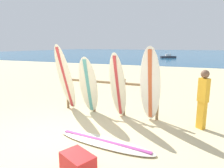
{
  "coord_description": "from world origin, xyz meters",
  "views": [
    {
      "loc": [
        2.86,
        -3.71,
        2.22
      ],
      "look_at": [
        0.4,
        2.41,
        0.94
      ],
      "focal_mm": 32.08,
      "sensor_mm": 36.0,
      "label": 1
    }
  ],
  "objects_px": {
    "surfboard_leaning_left": "(88,86)",
    "surfboard_leaning_center_left": "(118,87)",
    "small_boat_offshore": "(168,57)",
    "cooler_box": "(78,164)",
    "surfboard_leaning_center": "(150,85)",
    "surfboard_lying_on_sand": "(104,142)",
    "beachgoer_standing": "(203,97)",
    "surfboard_leaning_far_left": "(65,78)",
    "surfboard_rack": "(109,91)"
  },
  "relations": [
    {
      "from": "surfboard_leaning_center_left",
      "to": "cooler_box",
      "type": "bearing_deg",
      "value": -84.71
    },
    {
      "from": "surfboard_leaning_left",
      "to": "surfboard_lying_on_sand",
      "type": "xyz_separation_m",
      "value": [
        1.24,
        -1.58,
        -0.92
      ]
    },
    {
      "from": "surfboard_leaning_left",
      "to": "surfboard_leaning_center_left",
      "type": "relative_size",
      "value": 0.93
    },
    {
      "from": "surfboard_leaning_far_left",
      "to": "surfboard_leaning_center",
      "type": "bearing_deg",
      "value": 0.8
    },
    {
      "from": "surfboard_leaning_left",
      "to": "surfboard_leaning_center_left",
      "type": "height_order",
      "value": "surfboard_leaning_center_left"
    },
    {
      "from": "surfboard_leaning_left",
      "to": "beachgoer_standing",
      "type": "xyz_separation_m",
      "value": [
        3.32,
        0.17,
        -0.07
      ]
    },
    {
      "from": "surfboard_leaning_far_left",
      "to": "small_boat_offshore",
      "type": "distance_m",
      "value": 30.82
    },
    {
      "from": "surfboard_leaning_far_left",
      "to": "surfboard_lying_on_sand",
      "type": "xyz_separation_m",
      "value": [
        2.12,
        -1.62,
        -1.1
      ]
    },
    {
      "from": "surfboard_rack",
      "to": "surfboard_leaning_far_left",
      "type": "bearing_deg",
      "value": -167.18
    },
    {
      "from": "surfboard_lying_on_sand",
      "to": "beachgoer_standing",
      "type": "bearing_deg",
      "value": 40.08
    },
    {
      "from": "beachgoer_standing",
      "to": "cooler_box",
      "type": "relative_size",
      "value": 2.67
    },
    {
      "from": "beachgoer_standing",
      "to": "small_boat_offshore",
      "type": "xyz_separation_m",
      "value": [
        -4.32,
        30.68,
        -0.63
      ]
    },
    {
      "from": "surfboard_leaning_left",
      "to": "small_boat_offshore",
      "type": "xyz_separation_m",
      "value": [
        -1.0,
        30.84,
        -0.7
      ]
    },
    {
      "from": "beachgoer_standing",
      "to": "surfboard_lying_on_sand",
      "type": "bearing_deg",
      "value": -139.92
    },
    {
      "from": "surfboard_leaning_center",
      "to": "beachgoer_standing",
      "type": "bearing_deg",
      "value": 3.61
    },
    {
      "from": "surfboard_leaning_left",
      "to": "surfboard_leaning_center_left",
      "type": "distance_m",
      "value": 1.01
    },
    {
      "from": "small_boat_offshore",
      "to": "cooler_box",
      "type": "bearing_deg",
      "value": -86.17
    },
    {
      "from": "cooler_box",
      "to": "surfboard_lying_on_sand",
      "type": "bearing_deg",
      "value": 115.63
    },
    {
      "from": "small_boat_offshore",
      "to": "surfboard_lying_on_sand",
      "type": "bearing_deg",
      "value": -86.05
    },
    {
      "from": "surfboard_leaning_center_left",
      "to": "cooler_box",
      "type": "height_order",
      "value": "surfboard_leaning_center_left"
    },
    {
      "from": "surfboard_rack",
      "to": "beachgoer_standing",
      "type": "xyz_separation_m",
      "value": [
        2.79,
        -0.2,
        0.13
      ]
    },
    {
      "from": "surfboard_leaning_center_left",
      "to": "surfboard_leaning_center",
      "type": "bearing_deg",
      "value": 6.78
    },
    {
      "from": "surfboard_leaning_center_left",
      "to": "small_boat_offshore",
      "type": "distance_m",
      "value": 30.95
    },
    {
      "from": "surfboard_lying_on_sand",
      "to": "cooler_box",
      "type": "relative_size",
      "value": 4.18
    },
    {
      "from": "surfboard_leaning_far_left",
      "to": "surfboard_leaning_left",
      "type": "relative_size",
      "value": 1.19
    },
    {
      "from": "surfboard_leaning_center_left",
      "to": "surfboard_lying_on_sand",
      "type": "distance_m",
      "value": 1.86
    },
    {
      "from": "cooler_box",
      "to": "beachgoer_standing",
      "type": "bearing_deg",
      "value": 79.59
    },
    {
      "from": "surfboard_leaning_center_left",
      "to": "small_boat_offshore",
      "type": "height_order",
      "value": "surfboard_leaning_center_left"
    },
    {
      "from": "small_boat_offshore",
      "to": "surfboard_leaning_center",
      "type": "bearing_deg",
      "value": -84.56
    },
    {
      "from": "surfboard_rack",
      "to": "surfboard_leaning_left",
      "type": "height_order",
      "value": "surfboard_leaning_left"
    },
    {
      "from": "surfboard_leaning_left",
      "to": "surfboard_leaning_center",
      "type": "height_order",
      "value": "surfboard_leaning_center"
    },
    {
      "from": "surfboard_leaning_center",
      "to": "cooler_box",
      "type": "relative_size",
      "value": 3.7
    },
    {
      "from": "surfboard_rack",
      "to": "surfboard_lying_on_sand",
      "type": "relative_size",
      "value": 1.3
    },
    {
      "from": "surfboard_leaning_far_left",
      "to": "small_boat_offshore",
      "type": "xyz_separation_m",
      "value": [
        -0.11,
        30.8,
        -0.88
      ]
    },
    {
      "from": "surfboard_leaning_far_left",
      "to": "surfboard_leaning_center",
      "type": "relative_size",
      "value": 1.02
    },
    {
      "from": "surfboard_leaning_center_left",
      "to": "beachgoer_standing",
      "type": "distance_m",
      "value": 2.33
    },
    {
      "from": "surfboard_leaning_center",
      "to": "surfboard_leaning_center_left",
      "type": "bearing_deg",
      "value": -173.22
    },
    {
      "from": "surfboard_leaning_center_left",
      "to": "surfboard_leaning_center",
      "type": "distance_m",
      "value": 0.94
    },
    {
      "from": "surfboard_leaning_far_left",
      "to": "surfboard_leaning_center",
      "type": "height_order",
      "value": "surfboard_leaning_far_left"
    },
    {
      "from": "surfboard_leaning_left",
      "to": "surfboard_leaning_center",
      "type": "relative_size",
      "value": 0.86
    },
    {
      "from": "surfboard_lying_on_sand",
      "to": "small_boat_offshore",
      "type": "xyz_separation_m",
      "value": [
        -2.24,
        32.43,
        0.22
      ]
    },
    {
      "from": "surfboard_rack",
      "to": "small_boat_offshore",
      "type": "height_order",
      "value": "surfboard_rack"
    },
    {
      "from": "surfboard_rack",
      "to": "surfboard_lying_on_sand",
      "type": "distance_m",
      "value": 2.19
    },
    {
      "from": "surfboard_rack",
      "to": "small_boat_offshore",
      "type": "bearing_deg",
      "value": 92.88
    },
    {
      "from": "surfboard_leaning_center",
      "to": "surfboard_rack",
      "type": "bearing_deg",
      "value": 168.56
    },
    {
      "from": "surfboard_leaning_center_left",
      "to": "cooler_box",
      "type": "distance_m",
      "value": 2.85
    },
    {
      "from": "surfboard_rack",
      "to": "surfboard_leaning_left",
      "type": "bearing_deg",
      "value": -145.88
    },
    {
      "from": "surfboard_leaning_left",
      "to": "cooler_box",
      "type": "xyz_separation_m",
      "value": [
        1.25,
        -2.74,
        -0.77
      ]
    },
    {
      "from": "surfboard_leaning_center",
      "to": "small_boat_offshore",
      "type": "distance_m",
      "value": 30.91
    },
    {
      "from": "surfboard_leaning_center",
      "to": "cooler_box",
      "type": "distance_m",
      "value": 3.05
    }
  ]
}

